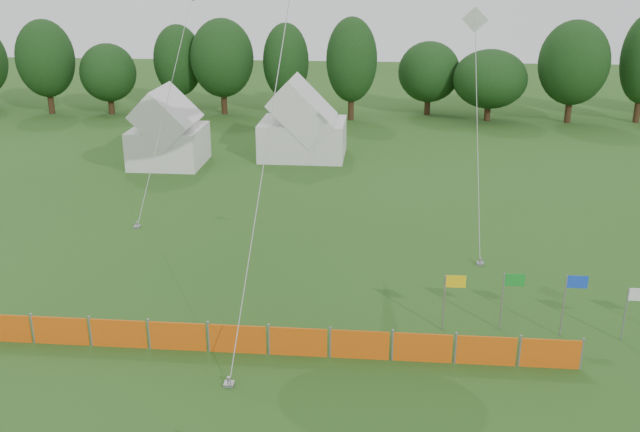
# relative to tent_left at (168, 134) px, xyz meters

# --- Properties ---
(treeline) EXTENTS (104.57, 8.78, 8.36)m
(treeline) POSITION_rel_tent_left_xyz_m (13.34, 15.56, 2.22)
(treeline) COLOR #382314
(treeline) RESTS_ON ground
(tent_left) EXTENTS (4.40, 4.40, 3.88)m
(tent_left) POSITION_rel_tent_left_xyz_m (0.00, 0.00, 0.00)
(tent_left) COLOR silver
(tent_left) RESTS_ON ground
(tent_right) EXTENTS (5.56, 4.45, 3.92)m
(tent_right) POSITION_rel_tent_left_xyz_m (8.20, 2.61, 0.02)
(tent_right) COLOR silver
(tent_right) RESTS_ON ground
(barrier_fence) EXTENTS (19.90, 0.06, 1.00)m
(barrier_fence) POSITION_rel_tent_left_xyz_m (9.93, -22.44, -1.46)
(barrier_fence) COLOR #D8530C
(barrier_fence) RESTS_ON ground
(flag_row) EXTENTS (8.73, 0.47, 2.27)m
(flag_row) POSITION_rel_tent_left_xyz_m (19.84, -20.27, -0.55)
(flag_row) COLOR gray
(flag_row) RESTS_ON ground
(small_kite_white) EXTENTS (1.17, 5.42, 10.29)m
(small_kite_white) POSITION_rel_tent_left_xyz_m (17.49, -10.77, 4.90)
(small_kite_white) COLOR white
(small_kite_white) RESTS_ON ground
(small_kite_dark) EXTENTS (1.25, 10.13, 10.75)m
(small_kite_dark) POSITION_rel_tent_left_xyz_m (2.12, -6.18, 3.51)
(small_kite_dark) COLOR black
(small_kite_dark) RESTS_ON ground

